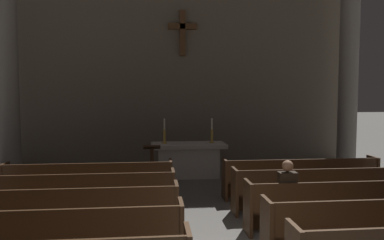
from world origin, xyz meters
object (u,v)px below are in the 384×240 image
column_right_third (349,65)px  altar (188,159)px  pew_left_row_5 (89,182)px  pew_right_row_4 (321,189)px  pew_left_row_3 (68,214)px  candlestick_left (164,135)px  pew_right_row_5 (300,177)px  pew_left_row_4 (80,196)px  pew_right_row_2 (384,226)px  pew_right_row_3 (347,205)px  lectern (152,167)px  lone_worshipper (286,194)px  candlestick_right (212,135)px  column_left_third (7,62)px  pew_left_row_2 (50,239)px

column_right_third → altar: column_right_third is taller
pew_left_row_5 → pew_right_row_4: bearing=-12.6°
pew_left_row_3 → candlestick_left: size_ratio=5.13×
pew_left_row_5 → altar: (2.46, 2.43, 0.06)m
pew_left_row_3 → pew_right_row_5: bearing=24.2°
pew_right_row_4 → column_right_third: bearing=56.8°
pew_left_row_4 → pew_right_row_2: size_ratio=1.00×
altar → candlestick_left: 1.00m
pew_right_row_3 → pew_left_row_5: bearing=155.8°
pew_left_row_4 → pew_right_row_3: size_ratio=1.00×
pew_left_row_3 → pew_right_row_4: 5.05m
pew_right_row_4 → pew_left_row_3: bearing=-167.4°
column_right_third → lectern: (-6.39, -2.04, -2.85)m
pew_right_row_5 → pew_right_row_2: bearing=-90.0°
pew_right_row_2 → column_right_third: size_ratio=0.53×
lectern → lone_worshipper: lone_worshipper is taller
candlestick_left → candlestick_right: bearing=0.0°
pew_right_row_2 → candlestick_right: (-1.76, 5.75, 0.77)m
pew_right_row_3 → column_right_third: bearing=62.4°
column_right_third → altar: size_ratio=3.17×
pew_right_row_2 → pew_left_row_5: bearing=146.1°
pew_left_row_3 → pew_left_row_4: bearing=90.0°
pew_right_row_3 → pew_right_row_5: 2.21m
pew_right_row_4 → pew_right_row_5: same height
altar → column_left_third: bearing=171.0°
pew_left_row_4 → pew_right_row_4: (4.93, 0.00, 0.00)m
pew_left_row_5 → altar: altar is taller
pew_right_row_4 → pew_right_row_5: size_ratio=1.00×
pew_right_row_2 → lectern: 5.75m
candlestick_right → altar: bearing=-180.0°
lectern → pew_right_row_5: bearing=-19.3°
pew_right_row_5 → candlestick_right: (-1.76, 2.43, 0.77)m
pew_left_row_4 → pew_left_row_2: bearing=-90.0°
pew_left_row_5 → lone_worshipper: 4.37m
pew_right_row_5 → column_right_third: (2.86, 3.28, 2.92)m
pew_left_row_5 → pew_left_row_3: bearing=-90.0°
pew_left_row_5 → pew_right_row_3: same height
candlestick_left → lone_worshipper: 5.06m
pew_right_row_3 → pew_right_row_5: same height
pew_right_row_4 → lectern: (-3.53, 2.34, 0.07)m
pew_left_row_5 → pew_right_row_2: size_ratio=1.00×
pew_right_row_4 → altar: altar is taller
pew_left_row_5 → candlestick_left: (1.76, 2.43, 0.77)m
column_right_third → altar: bearing=-171.0°
candlestick_left → pew_right_row_4: bearing=-48.2°
pew_right_row_4 → pew_right_row_5: (0.00, 1.10, 0.00)m
pew_left_row_2 → pew_left_row_3: same height
pew_right_row_5 → lone_worshipper: size_ratio=2.82×
pew_right_row_4 → column_right_third: 5.99m
pew_right_row_5 → candlestick_right: candlestick_right is taller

